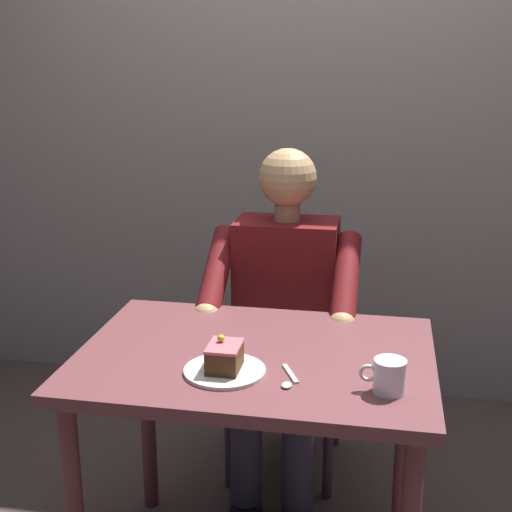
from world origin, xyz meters
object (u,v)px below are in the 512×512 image
Objects in this scene: seated_person at (283,319)px; cake_slice at (224,357)px; dining_table at (255,385)px; chair at (289,341)px; coffee_cup at (389,375)px; dessert_spoon at (288,380)px.

seated_person is 11.40× the size of cake_slice.
dining_table is 0.72m from chair.
chair reaches higher than coffee_cup.
seated_person is 8.81× the size of dessert_spoon.
cake_slice is (0.05, 0.67, 0.15)m from seated_person.
seated_person is at bearing -80.54° from dessert_spoon.
dessert_spoon is (-0.12, 0.86, 0.26)m from chair.
cake_slice is at bearing 68.57° from dining_table.
dessert_spoon is at bearing 97.60° from chair.
seated_person reaches higher than cake_slice.
chair is 0.23m from seated_person.
seated_person is 0.81m from coffee_cup.
coffee_cup is at bearing 175.36° from cake_slice.
seated_person is at bearing -94.68° from cake_slice.
seated_person reaches higher than dining_table.
chair is 0.72× the size of seated_person.
cake_slice is (0.05, 0.84, 0.30)m from chair.
dessert_spoon reaches higher than dining_table.
chair is 1.00m from coffee_cup.
seated_person is (0.00, 0.17, 0.15)m from chair.
dining_table is 0.53m from seated_person.
coffee_cup is (-0.42, 0.03, -0.00)m from cake_slice.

